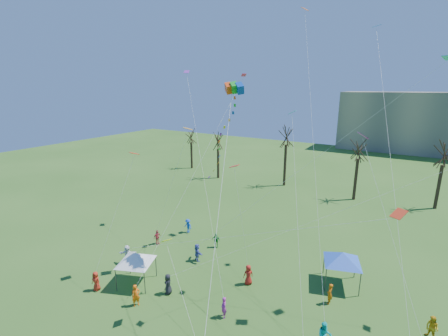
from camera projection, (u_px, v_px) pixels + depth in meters
The scene contains 6 objects.
bare_tree_row at pixel (353, 153), 45.99m from camera, with size 66.58×8.03×10.96m.
big_box_kite at pixel (225, 141), 23.44m from camera, with size 3.47×6.82×18.88m.
canopy_tent_white at pixel (136, 258), 26.00m from camera, with size 3.52×3.52×2.85m.
canopy_tent_blue at pixel (343, 257), 25.84m from camera, with size 3.83×3.83×3.00m.
festival_crowd at pixel (230, 292), 24.14m from camera, with size 25.72×14.60×1.85m.
small_kites_aloft at pixel (271, 129), 24.32m from camera, with size 28.07×21.04×32.78m.
Camera 1 is at (9.28, -12.17, 16.22)m, focal length 25.00 mm.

